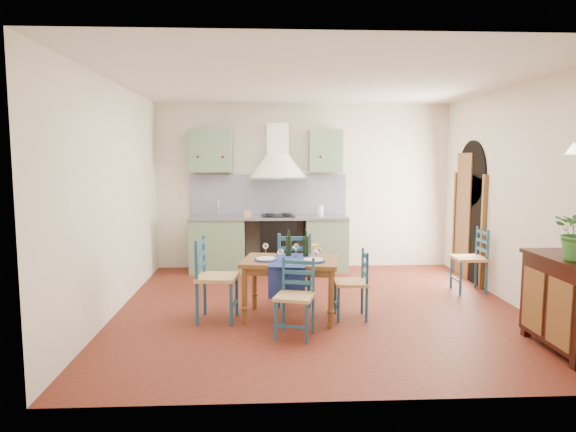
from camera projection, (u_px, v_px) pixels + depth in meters
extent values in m
plane|color=#48160F|center=(319.00, 308.00, 6.48)|extent=(5.00, 5.00, 0.00)
cube|color=beige|center=(304.00, 186.00, 8.80)|extent=(5.00, 0.04, 2.80)
cube|color=slate|center=(218.00, 245.00, 8.53)|extent=(0.90, 0.60, 0.88)
cube|color=slate|center=(326.00, 244.00, 8.62)|extent=(0.70, 0.60, 0.88)
cube|color=black|center=(278.00, 245.00, 8.58)|extent=(0.60, 0.58, 0.88)
cube|color=gray|center=(269.00, 217.00, 8.52)|extent=(2.60, 0.64, 0.04)
cube|color=silver|center=(218.00, 218.00, 8.48)|extent=(0.45, 0.40, 0.03)
cylinder|color=silver|center=(218.00, 208.00, 8.64)|extent=(0.02, 0.02, 0.26)
cube|color=black|center=(278.00, 216.00, 8.53)|extent=(0.55, 0.48, 0.02)
cube|color=black|center=(269.00, 267.00, 8.67)|extent=(2.60, 0.50, 0.08)
cube|color=#090C50|center=(269.00, 195.00, 8.75)|extent=(2.65, 0.05, 0.68)
cube|color=slate|center=(211.00, 151.00, 8.48)|extent=(0.70, 0.34, 0.70)
cube|color=slate|center=(325.00, 151.00, 8.57)|extent=(0.55, 0.34, 0.70)
cone|color=white|center=(278.00, 166.00, 8.49)|extent=(0.96, 0.96, 0.40)
cube|color=white|center=(278.00, 139.00, 8.53)|extent=(0.36, 0.30, 0.50)
cube|color=beige|center=(517.00, 197.00, 6.45)|extent=(0.04, 5.00, 2.80)
cube|color=black|center=(470.00, 227.00, 7.90)|extent=(0.03, 1.00, 1.65)
cylinder|color=black|center=(472.00, 173.00, 7.81)|extent=(0.03, 1.00, 1.00)
cube|color=brown|center=(483.00, 232.00, 7.37)|extent=(0.06, 0.06, 1.65)
cube|color=brown|center=(455.00, 223.00, 8.44)|extent=(0.06, 0.06, 1.65)
cube|color=brown|center=(464.00, 215.00, 8.10)|extent=(0.04, 0.55, 1.96)
cone|color=#FFEDC6|center=(574.00, 148.00, 5.02)|extent=(0.16, 0.16, 0.12)
cube|color=beige|center=(114.00, 198.00, 6.20)|extent=(0.04, 5.00, 2.80)
cube|color=silver|center=(321.00, 81.00, 6.16)|extent=(5.00, 5.00, 0.01)
cube|color=brown|center=(291.00, 262.00, 6.01)|extent=(1.21, 0.91, 0.05)
cube|color=brown|center=(291.00, 267.00, 6.01)|extent=(1.08, 0.78, 0.08)
cylinder|color=brown|center=(245.00, 296.00, 5.80)|extent=(0.06, 0.06, 0.65)
cylinder|color=brown|center=(255.00, 283.00, 6.40)|extent=(0.06, 0.06, 0.65)
cylinder|color=brown|center=(331.00, 299.00, 5.69)|extent=(0.06, 0.06, 0.65)
cylinder|color=brown|center=(333.00, 286.00, 6.29)|extent=(0.06, 0.06, 0.65)
cube|color=navy|center=(290.00, 260.00, 5.96)|extent=(0.55, 0.89, 0.01)
cube|color=navy|center=(287.00, 283.00, 5.65)|extent=(0.41, 0.08, 0.38)
cylinder|color=navy|center=(266.00, 259.00, 5.94)|extent=(0.28, 0.28, 0.01)
cylinder|color=white|center=(266.00, 259.00, 5.94)|extent=(0.22, 0.22, 0.01)
cylinder|color=navy|center=(313.00, 261.00, 5.88)|extent=(0.28, 0.28, 0.01)
cylinder|color=white|center=(313.00, 260.00, 5.88)|extent=(0.22, 0.22, 0.01)
cylinder|color=black|center=(288.00, 244.00, 6.17)|extent=(0.07, 0.07, 0.32)
cylinder|color=black|center=(306.00, 244.00, 6.15)|extent=(0.07, 0.07, 0.32)
cylinder|color=white|center=(315.00, 253.00, 6.10)|extent=(0.05, 0.05, 0.10)
sphere|color=yellow|center=(315.00, 246.00, 6.09)|extent=(0.10, 0.10, 0.10)
cylinder|color=navy|center=(275.00, 321.00, 5.30)|extent=(0.03, 0.03, 0.42)
cylinder|color=navy|center=(284.00, 294.00, 5.59)|extent=(0.03, 0.03, 0.82)
cylinder|color=navy|center=(307.00, 323.00, 5.22)|extent=(0.03, 0.03, 0.42)
cylinder|color=navy|center=(313.00, 296.00, 5.51)|extent=(0.03, 0.03, 0.82)
cube|color=tan|center=(295.00, 297.00, 5.39)|extent=(0.48, 0.48, 0.04)
cube|color=navy|center=(298.00, 282.00, 5.54)|extent=(0.34, 0.12, 0.04)
cube|color=navy|center=(298.00, 272.00, 5.52)|extent=(0.34, 0.12, 0.04)
cube|color=navy|center=(298.00, 262.00, 5.51)|extent=(0.34, 0.12, 0.04)
cube|color=navy|center=(291.00, 326.00, 5.26)|extent=(0.32, 0.12, 0.02)
cylinder|color=navy|center=(308.00, 282.00, 6.82)|extent=(0.04, 0.04, 0.49)
cylinder|color=navy|center=(310.00, 271.00, 6.41)|extent=(0.04, 0.04, 0.95)
cylinder|color=navy|center=(280.00, 282.00, 6.82)|extent=(0.04, 0.04, 0.49)
cylinder|color=navy|center=(279.00, 271.00, 6.41)|extent=(0.04, 0.04, 0.95)
cube|color=tan|center=(294.00, 266.00, 6.60)|extent=(0.47, 0.47, 0.04)
cube|color=navy|center=(294.00, 259.00, 6.40)|extent=(0.40, 0.05, 0.05)
cube|color=navy|center=(294.00, 249.00, 6.38)|extent=(0.40, 0.05, 0.05)
cube|color=navy|center=(294.00, 239.00, 6.37)|extent=(0.40, 0.05, 0.05)
cube|color=navy|center=(294.00, 286.00, 6.82)|extent=(0.38, 0.05, 0.03)
cylinder|color=navy|center=(231.00, 305.00, 5.76)|extent=(0.04, 0.04, 0.49)
cylinder|color=navy|center=(197.00, 283.00, 5.75)|extent=(0.04, 0.04, 0.97)
cylinder|color=navy|center=(237.00, 295.00, 6.14)|extent=(0.04, 0.04, 0.49)
cylinder|color=navy|center=(204.00, 276.00, 6.14)|extent=(0.04, 0.04, 0.97)
cube|color=tan|center=(217.00, 277.00, 5.93)|extent=(0.50, 0.50, 0.04)
cube|color=navy|center=(200.00, 266.00, 5.93)|extent=(0.07, 0.41, 0.05)
cube|color=navy|center=(200.00, 255.00, 5.91)|extent=(0.07, 0.41, 0.05)
cube|color=navy|center=(200.00, 244.00, 5.90)|extent=(0.07, 0.41, 0.05)
cube|color=navy|center=(234.00, 304.00, 5.95)|extent=(0.08, 0.39, 0.03)
cylinder|color=navy|center=(335.00, 297.00, 6.21)|extent=(0.03, 0.03, 0.41)
cylinder|color=navy|center=(362.00, 281.00, 6.19)|extent=(0.03, 0.03, 0.81)
cylinder|color=navy|center=(339.00, 305.00, 5.89)|extent=(0.03, 0.03, 0.41)
cylinder|color=navy|center=(367.00, 288.00, 5.87)|extent=(0.03, 0.03, 0.81)
cube|color=tan|center=(351.00, 283.00, 6.03)|extent=(0.39, 0.39, 0.04)
cube|color=navy|center=(365.00, 273.00, 6.02)|extent=(0.03, 0.34, 0.04)
cube|color=navy|center=(365.00, 264.00, 6.00)|extent=(0.03, 0.34, 0.04)
cube|color=navy|center=(365.00, 255.00, 5.99)|extent=(0.03, 0.34, 0.04)
cube|color=navy|center=(337.00, 305.00, 6.05)|extent=(0.04, 0.32, 0.02)
cylinder|color=navy|center=(451.00, 273.00, 7.43)|extent=(0.04, 0.04, 0.46)
cylinder|color=navy|center=(476.00, 257.00, 7.42)|extent=(0.04, 0.04, 0.90)
cylinder|color=navy|center=(461.00, 278.00, 7.07)|extent=(0.04, 0.04, 0.46)
cylinder|color=navy|center=(487.00, 262.00, 7.06)|extent=(0.04, 0.04, 0.90)
cube|color=tan|center=(469.00, 258.00, 7.23)|extent=(0.43, 0.43, 0.04)
cube|color=navy|center=(482.00, 249.00, 7.22)|extent=(0.03, 0.38, 0.05)
cube|color=navy|center=(482.00, 241.00, 7.21)|extent=(0.03, 0.38, 0.05)
cube|color=navy|center=(483.00, 232.00, 7.19)|extent=(0.03, 0.38, 0.05)
cube|color=navy|center=(456.00, 279.00, 7.25)|extent=(0.03, 0.36, 0.03)
cube|color=black|center=(569.00, 302.00, 4.98)|extent=(0.45, 1.00, 0.82)
cube|color=black|center=(572.00, 259.00, 4.94)|extent=(0.50, 1.05, 0.04)
cube|color=brown|center=(559.00, 314.00, 4.75)|extent=(0.02, 0.38, 0.63)
cube|color=brown|center=(533.00, 300.00, 5.21)|extent=(0.02, 0.38, 0.63)
cube|color=black|center=(576.00, 365.00, 4.59)|extent=(0.08, 0.08, 0.08)
cube|color=black|center=(526.00, 332.00, 5.46)|extent=(0.08, 0.08, 0.08)
cube|color=black|center=(558.00, 331.00, 5.48)|extent=(0.08, 0.08, 0.08)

